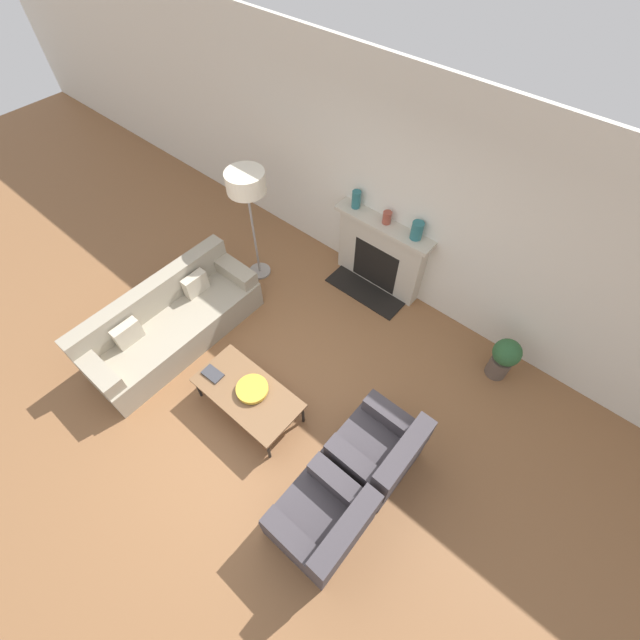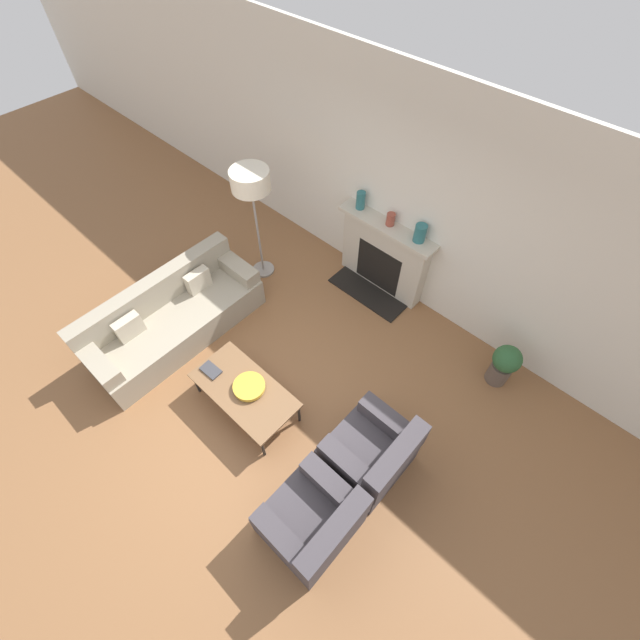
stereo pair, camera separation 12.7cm
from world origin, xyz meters
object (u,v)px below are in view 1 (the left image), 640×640
(mantel_vase_left, at_px, (356,199))
(book, at_px, (213,374))
(fireplace, at_px, (380,255))
(mantel_vase_center_left, at_px, (387,217))
(bowl, at_px, (252,389))
(armchair_far, at_px, (378,451))
(mantel_vase_center_right, at_px, (417,230))
(coffee_table, at_px, (247,393))
(couch, at_px, (172,323))
(floor_lamp, at_px, (247,188))
(potted_plant, at_px, (504,357))
(armchair_near, at_px, (323,522))

(mantel_vase_left, bearing_deg, book, -88.32)
(fireplace, bearing_deg, book, -98.32)
(fireplace, relative_size, mantel_vase_center_left, 8.56)
(fireplace, relative_size, bowl, 3.90)
(fireplace, height_order, mantel_vase_center_left, mantel_vase_center_left)
(armchair_far, relative_size, mantel_vase_center_right, 3.63)
(coffee_table, xyz_separation_m, bowl, (0.04, 0.05, 0.07))
(couch, height_order, floor_lamp, floor_lamp)
(fireplace, xyz_separation_m, book, (-0.39, -2.64, -0.12))
(floor_lamp, bearing_deg, potted_plant, 11.03)
(fireplace, bearing_deg, coffee_table, -88.59)
(armchair_far, relative_size, floor_lamp, 0.50)
(fireplace, height_order, couch, fireplace)
(armchair_near, bearing_deg, mantel_vase_center_left, -153.35)
(armchair_far, xyz_separation_m, mantel_vase_center_right, (-1.09, 2.15, 0.87))
(couch, relative_size, armchair_far, 2.71)
(armchair_near, height_order, mantel_vase_left, mantel_vase_left)
(bowl, xyz_separation_m, book, (-0.49, -0.15, -0.03))
(mantel_vase_left, xyz_separation_m, mantel_vase_center_left, (0.48, 0.00, -0.04))
(armchair_near, bearing_deg, book, -100.56)
(coffee_table, bearing_deg, armchair_near, -17.18)
(mantel_vase_left, distance_m, potted_plant, 2.63)
(bowl, bearing_deg, mantel_vase_center_left, 92.00)
(armchair_near, bearing_deg, mantel_vase_left, -146.57)
(mantel_vase_center_left, height_order, mantel_vase_center_right, mantel_vase_center_right)
(fireplace, height_order, book, fireplace)
(fireplace, relative_size, couch, 0.62)
(mantel_vase_center_left, relative_size, mantel_vase_center_right, 0.71)
(couch, relative_size, bowl, 6.33)
(bowl, distance_m, floor_lamp, 2.39)
(bowl, xyz_separation_m, mantel_vase_center_right, (0.34, 2.51, 0.76))
(bowl, distance_m, mantel_vase_center_left, 2.62)
(armchair_far, height_order, mantel_vase_center_left, mantel_vase_center_left)
(armchair_near, distance_m, book, 1.95)
(armchair_near, bearing_deg, armchair_far, 180.00)
(armchair_far, distance_m, mantel_vase_center_left, 2.76)
(floor_lamp, bearing_deg, armchair_near, -34.98)
(armchair_far, bearing_deg, mantel_vase_center_left, -144.86)
(couch, xyz_separation_m, potted_plant, (3.40, 2.18, 0.04))
(couch, bearing_deg, mantel_vase_center_left, -29.68)
(book, distance_m, potted_plant, 3.36)
(bowl, xyz_separation_m, potted_plant, (1.90, 2.22, -0.09))
(mantel_vase_center_right, xyz_separation_m, potted_plant, (1.56, -0.30, -0.85))
(mantel_vase_center_left, height_order, potted_plant, mantel_vase_center_left)
(mantel_vase_left, bearing_deg, couch, -110.66)
(coffee_table, height_order, potted_plant, potted_plant)
(floor_lamp, distance_m, mantel_vase_center_right, 2.10)
(coffee_table, bearing_deg, mantel_vase_center_right, 81.64)
(potted_plant, bearing_deg, bowl, -130.64)
(couch, xyz_separation_m, armchair_near, (2.92, -0.54, 0.02))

